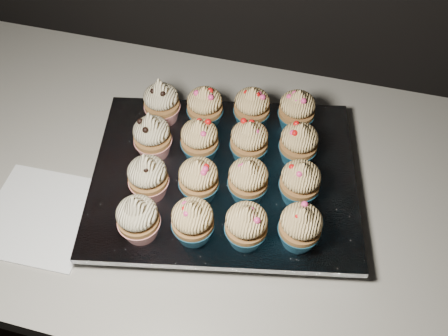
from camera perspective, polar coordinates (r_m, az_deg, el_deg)
name	(u,v)px	position (r m, az deg, el deg)	size (l,w,h in m)	color
cabinet	(214,290)	(1.27, -1.13, -13.72)	(2.40, 0.60, 0.86)	black
worktop	(210,183)	(0.87, -1.60, -1.68)	(2.44, 0.64, 0.04)	beige
napkin	(41,216)	(0.86, -20.21, -5.14)	(0.17, 0.17, 0.00)	white
baking_tray	(224,182)	(0.83, 0.00, -1.63)	(0.40, 0.30, 0.02)	black
foil_lining	(224,176)	(0.82, 0.00, -0.94)	(0.43, 0.34, 0.01)	silver
cupcake_0	(138,218)	(0.73, -9.81, -5.63)	(0.06, 0.06, 0.10)	red
cupcake_1	(193,221)	(0.72, -3.60, -6.06)	(0.06, 0.06, 0.08)	navy
cupcake_2	(246,225)	(0.72, 2.56, -6.57)	(0.06, 0.06, 0.08)	navy
cupcake_3	(300,226)	(0.72, 8.72, -6.62)	(0.06, 0.06, 0.08)	navy
cupcake_4	(148,177)	(0.77, -8.70, -0.97)	(0.06, 0.06, 0.10)	red
cupcake_5	(199,179)	(0.76, -2.92, -1.31)	(0.06, 0.06, 0.08)	navy
cupcake_6	(248,180)	(0.76, 2.76, -1.36)	(0.06, 0.06, 0.08)	navy
cupcake_7	(300,182)	(0.77, 8.67, -1.61)	(0.06, 0.06, 0.08)	navy
cupcake_8	(152,136)	(0.82, -8.21, 3.66)	(0.06, 0.06, 0.10)	red
cupcake_9	(200,140)	(0.81, -2.81, 3.25)	(0.06, 0.06, 0.08)	navy
cupcake_10	(249,141)	(0.81, 2.89, 3.05)	(0.06, 0.06, 0.08)	navy
cupcake_11	(299,144)	(0.82, 8.52, 2.78)	(0.06, 0.06, 0.08)	navy
cupcake_12	(162,102)	(0.88, -7.15, 7.49)	(0.06, 0.06, 0.10)	red
cupcake_13	(205,107)	(0.86, -2.21, 7.02)	(0.06, 0.06, 0.08)	navy
cupcake_14	(252,108)	(0.86, 3.20, 6.91)	(0.06, 0.06, 0.08)	navy
cupcake_15	(297,110)	(0.87, 8.32, 6.54)	(0.06, 0.06, 0.08)	navy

